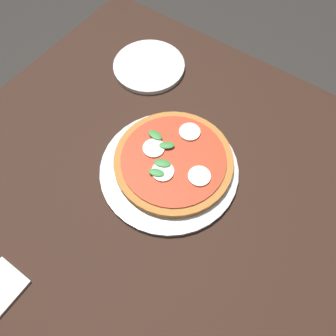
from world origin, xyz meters
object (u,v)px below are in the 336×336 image
serving_tray (168,169)px  plate_white (149,66)px  dining_table (153,208)px  pizza (173,160)px

serving_tray → plate_white: 0.36m
dining_table → serving_tray: size_ratio=3.22×
pizza → plate_white: (-0.24, -0.25, -0.02)m
dining_table → pizza: pizza is taller
plate_white → serving_tray: bearing=44.5°
serving_tray → plate_white: size_ratio=1.62×
dining_table → pizza: size_ratio=3.74×
serving_tray → plate_white: bearing=-135.5°
dining_table → plate_white: bearing=-142.3°
serving_tray → pizza: 0.03m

